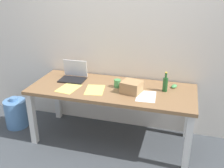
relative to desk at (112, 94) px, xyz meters
The scene contains 12 objects.
ground_plane 0.64m from the desk, ahead, with size 8.00×8.00×0.00m, color #42474C.
back_wall 0.80m from the desk, 90.00° to the left, with size 5.20×0.08×2.60m, color silver.
desk is the anchor object (origin of this frame).
laptop_left 0.58m from the desk, 167.10° to the left, with size 0.32×0.25×0.24m.
beer_bottle 0.64m from the desk, ahead, with size 0.06×0.06×0.23m.
computer_mouse 0.75m from the desk, 16.84° to the left, with size 0.06×0.10×0.03m, color #4C9E56.
cardboard_box 0.30m from the desk, 13.55° to the right, with size 0.22×0.19×0.13m, color tan.
coffee_mug 0.15m from the desk, 38.40° to the left, with size 0.08×0.08×0.10m, color #4C9E56.
paper_yellow_folder 0.23m from the desk, 146.99° to the right, with size 0.21×0.30×0.00m, color #F4E06B.
paper_sheet_front_left 0.52m from the desk, 162.71° to the right, with size 0.21×0.30×0.00m, color #F4E06B.
paper_sheet_front_right 0.45m from the desk, 16.07° to the right, with size 0.21×0.30×0.00m, color white.
water_cooler_jug 1.44m from the desk, behind, with size 0.30×0.30×0.44m.
Camera 1 is at (0.78, -2.73, 1.96)m, focal length 41.66 mm.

